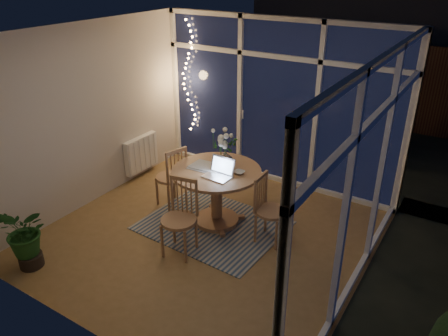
% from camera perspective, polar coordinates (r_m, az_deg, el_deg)
% --- Properties ---
extents(floor, '(4.00, 4.00, 0.00)m').
position_cam_1_polar(floor, '(5.90, -2.18, -8.76)').
color(floor, brown).
rests_on(floor, ground).
extents(ceiling, '(4.00, 4.00, 0.00)m').
position_cam_1_polar(ceiling, '(4.92, -2.71, 17.08)').
color(ceiling, white).
rests_on(ceiling, wall_back).
extents(wall_back, '(4.00, 0.04, 2.60)m').
position_cam_1_polar(wall_back, '(6.91, 7.10, 8.39)').
color(wall_back, beige).
rests_on(wall_back, floor).
extents(wall_front, '(4.00, 0.04, 2.60)m').
position_cam_1_polar(wall_front, '(3.98, -19.04, -6.67)').
color(wall_front, beige).
rests_on(wall_front, floor).
extents(wall_left, '(0.04, 4.00, 2.60)m').
position_cam_1_polar(wall_left, '(6.55, -17.10, 6.46)').
color(wall_left, beige).
rests_on(wall_left, floor).
extents(wall_right, '(0.04, 4.00, 2.60)m').
position_cam_1_polar(wall_right, '(4.55, 18.88, -2.40)').
color(wall_right, beige).
rests_on(wall_right, floor).
extents(window_wall_back, '(4.00, 0.10, 2.60)m').
position_cam_1_polar(window_wall_back, '(6.87, 6.96, 8.31)').
color(window_wall_back, white).
rests_on(window_wall_back, floor).
extents(window_wall_right, '(0.10, 4.00, 2.60)m').
position_cam_1_polar(window_wall_right, '(4.55, 18.40, -2.28)').
color(window_wall_right, white).
rests_on(window_wall_right, floor).
extents(radiator, '(0.10, 0.70, 0.58)m').
position_cam_1_polar(radiator, '(7.40, -10.77, 1.88)').
color(radiator, white).
rests_on(radiator, wall_left).
extents(fairy_lights, '(0.24, 0.10, 1.85)m').
position_cam_1_polar(fairy_lights, '(7.57, -4.76, 11.80)').
color(fairy_lights, '#FFB566').
rests_on(fairy_lights, window_wall_back).
extents(garden_patio, '(12.00, 6.00, 0.10)m').
position_cam_1_polar(garden_patio, '(9.88, 16.94, 4.47)').
color(garden_patio, black).
rests_on(garden_patio, ground).
extents(garden_fence, '(11.00, 0.08, 1.80)m').
position_cam_1_polar(garden_fence, '(10.18, 15.74, 10.95)').
color(garden_fence, '#341913').
rests_on(garden_fence, ground).
extents(neighbour_roof, '(7.00, 3.00, 2.20)m').
position_cam_1_polar(neighbour_roof, '(12.78, 22.18, 18.88)').
color(neighbour_roof, '#363840').
rests_on(neighbour_roof, ground).
extents(garden_shrubs, '(0.90, 0.90, 0.90)m').
position_cam_1_polar(garden_shrubs, '(8.70, 6.07, 6.21)').
color(garden_shrubs, black).
rests_on(garden_shrubs, ground).
extents(rug, '(1.90, 1.55, 0.01)m').
position_cam_1_polar(rug, '(6.09, -1.46, -7.46)').
color(rug, '#B8AE96').
rests_on(rug, floor).
extents(dining_table, '(1.25, 1.25, 0.81)m').
position_cam_1_polar(dining_table, '(5.95, -0.97, -3.78)').
color(dining_table, '#AD6D4E').
rests_on(dining_table, floor).
extents(chair_left, '(0.56, 0.56, 0.97)m').
position_cam_1_polar(chair_left, '(6.38, -6.99, -1.01)').
color(chair_left, '#AD6D4E').
rests_on(chair_left, floor).
extents(chair_right, '(0.44, 0.44, 0.93)m').
position_cam_1_polar(chair_right, '(5.58, 6.24, -5.44)').
color(chair_right, '#AD6D4E').
rests_on(chair_right, floor).
extents(chair_front, '(0.54, 0.54, 0.99)m').
position_cam_1_polar(chair_front, '(5.34, -5.97, -6.60)').
color(chair_front, '#AD6D4E').
rests_on(chair_front, floor).
extents(laptop, '(0.37, 0.32, 0.26)m').
position_cam_1_polar(laptop, '(5.51, -0.92, -0.03)').
color(laptop, silver).
rests_on(laptop, dining_table).
extents(flower_vase, '(0.21, 0.21, 0.21)m').
position_cam_1_polar(flower_vase, '(5.87, 0.17, 1.38)').
color(flower_vase, silver).
rests_on(flower_vase, dining_table).
extents(bowl, '(0.16, 0.16, 0.04)m').
position_cam_1_polar(bowl, '(5.66, 1.99, -0.56)').
color(bowl, silver).
rests_on(bowl, dining_table).
extents(newspapers, '(0.43, 0.35, 0.02)m').
position_cam_1_polar(newspapers, '(5.83, -2.36, 0.16)').
color(newspapers, white).
rests_on(newspapers, dining_table).
extents(phone, '(0.11, 0.09, 0.01)m').
position_cam_1_polar(phone, '(5.64, -1.31, -0.79)').
color(phone, black).
rests_on(phone, dining_table).
extents(potted_plant, '(0.65, 0.59, 0.76)m').
position_cam_1_polar(potted_plant, '(5.65, -24.41, -8.47)').
color(potted_plant, '#1B4D1B').
rests_on(potted_plant, floor).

